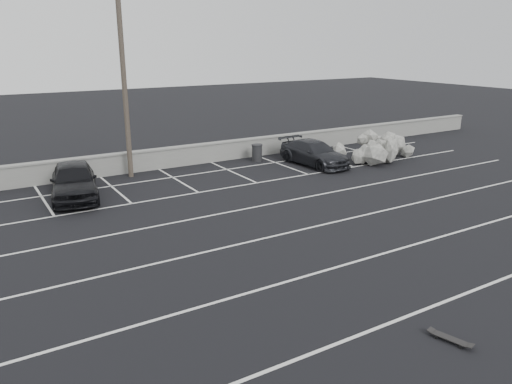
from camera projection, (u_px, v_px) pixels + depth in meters
ground at (302, 277)px, 14.00m from camera, size 120.00×120.00×0.00m
seawall at (139, 161)px, 25.30m from camera, size 50.00×0.45×1.06m
stall_lines at (226, 229)px, 17.57m from camera, size 36.00×20.05×0.01m
car_left at (74, 180)px, 20.90m from camera, size 2.62×4.77×1.54m
car_right at (314, 153)px, 26.63m from camera, size 2.09×4.55×1.29m
utility_pole at (124, 82)px, 23.15m from camera, size 1.20×0.24×9.01m
trash_bin at (257, 153)px, 27.49m from camera, size 0.79×0.79×0.94m
riprap_pile at (377, 152)px, 27.78m from camera, size 4.79×3.62×1.22m
skateboard at (450, 339)px, 10.97m from camera, size 0.42×0.85×0.10m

